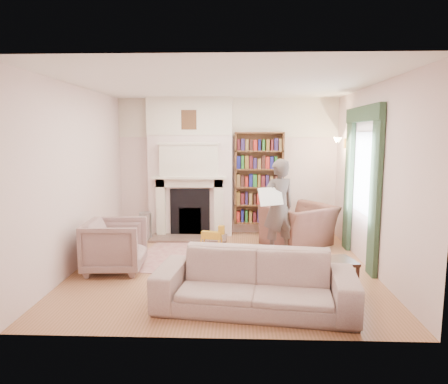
{
  "coord_description": "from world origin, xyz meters",
  "views": [
    {
      "loc": [
        0.23,
        -6.05,
        2.05
      ],
      "look_at": [
        0.0,
        0.25,
        1.15
      ],
      "focal_mm": 32.0,
      "sensor_mm": 36.0,
      "label": 1
    }
  ],
  "objects_px": {
    "armchair_reading": "(299,225)",
    "coffee_table": "(327,277)",
    "bookcase": "(259,178)",
    "man_reading": "(278,207)",
    "sofa": "(255,281)",
    "armchair_left": "(115,246)",
    "paraffin_heater": "(146,226)",
    "rocking_horse": "(211,238)"
  },
  "relations": [
    {
      "from": "armchair_reading",
      "to": "coffee_table",
      "type": "bearing_deg",
      "value": 53.97
    },
    {
      "from": "bookcase",
      "to": "man_reading",
      "type": "height_order",
      "value": "bookcase"
    },
    {
      "from": "sofa",
      "to": "man_reading",
      "type": "height_order",
      "value": "man_reading"
    },
    {
      "from": "bookcase",
      "to": "armchair_left",
      "type": "relative_size",
      "value": 2.14
    },
    {
      "from": "man_reading",
      "to": "paraffin_heater",
      "type": "height_order",
      "value": "man_reading"
    },
    {
      "from": "armchair_left",
      "to": "paraffin_heater",
      "type": "bearing_deg",
      "value": -4.56
    },
    {
      "from": "rocking_horse",
      "to": "armchair_reading",
      "type": "bearing_deg",
      "value": 29.58
    },
    {
      "from": "armchair_left",
      "to": "sofa",
      "type": "height_order",
      "value": "armchair_left"
    },
    {
      "from": "sofa",
      "to": "paraffin_heater",
      "type": "xyz_separation_m",
      "value": [
        -2.02,
        3.1,
        -0.07
      ]
    },
    {
      "from": "sofa",
      "to": "rocking_horse",
      "type": "relative_size",
      "value": 4.27
    },
    {
      "from": "coffee_table",
      "to": "rocking_horse",
      "type": "bearing_deg",
      "value": 120.51
    },
    {
      "from": "bookcase",
      "to": "paraffin_heater",
      "type": "distance_m",
      "value": 2.48
    },
    {
      "from": "coffee_table",
      "to": "paraffin_heater",
      "type": "height_order",
      "value": "paraffin_heater"
    },
    {
      "from": "sofa",
      "to": "armchair_left",
      "type": "bearing_deg",
      "value": 155.39
    },
    {
      "from": "coffee_table",
      "to": "paraffin_heater",
      "type": "bearing_deg",
      "value": 127.96
    },
    {
      "from": "paraffin_heater",
      "to": "rocking_horse",
      "type": "relative_size",
      "value": 1.01
    },
    {
      "from": "bookcase",
      "to": "sofa",
      "type": "distance_m",
      "value": 3.75
    },
    {
      "from": "armchair_reading",
      "to": "paraffin_heater",
      "type": "distance_m",
      "value": 2.98
    },
    {
      "from": "sofa",
      "to": "armchair_reading",
      "type": "bearing_deg",
      "value": 78.77
    },
    {
      "from": "armchair_reading",
      "to": "paraffin_heater",
      "type": "height_order",
      "value": "armchair_reading"
    },
    {
      "from": "man_reading",
      "to": "coffee_table",
      "type": "height_order",
      "value": "man_reading"
    },
    {
      "from": "sofa",
      "to": "coffee_table",
      "type": "xyz_separation_m",
      "value": [
        0.96,
        0.5,
        -0.12
      ]
    },
    {
      "from": "bookcase",
      "to": "coffee_table",
      "type": "xyz_separation_m",
      "value": [
        0.74,
        -3.15,
        -0.95
      ]
    },
    {
      "from": "bookcase",
      "to": "rocking_horse",
      "type": "relative_size",
      "value": 3.39
    },
    {
      "from": "armchair_reading",
      "to": "man_reading",
      "type": "relative_size",
      "value": 0.71
    },
    {
      "from": "armchair_reading",
      "to": "man_reading",
      "type": "xyz_separation_m",
      "value": [
        -0.45,
        -0.6,
        0.45
      ]
    },
    {
      "from": "armchair_reading",
      "to": "man_reading",
      "type": "height_order",
      "value": "man_reading"
    },
    {
      "from": "armchair_left",
      "to": "man_reading",
      "type": "distance_m",
      "value": 2.74
    },
    {
      "from": "sofa",
      "to": "rocking_horse",
      "type": "xyz_separation_m",
      "value": [
        -0.67,
        2.35,
        -0.1
      ]
    },
    {
      "from": "man_reading",
      "to": "coffee_table",
      "type": "bearing_deg",
      "value": 78.2
    },
    {
      "from": "armchair_left",
      "to": "paraffin_heater",
      "type": "distance_m",
      "value": 1.83
    },
    {
      "from": "man_reading",
      "to": "rocking_horse",
      "type": "bearing_deg",
      "value": -34.25
    },
    {
      "from": "armchair_reading",
      "to": "coffee_table",
      "type": "xyz_separation_m",
      "value": [
        0.02,
        -2.31,
        -0.15
      ]
    },
    {
      "from": "bookcase",
      "to": "rocking_horse",
      "type": "distance_m",
      "value": 1.84
    },
    {
      "from": "armchair_reading",
      "to": "coffee_table",
      "type": "height_order",
      "value": "armchair_reading"
    },
    {
      "from": "rocking_horse",
      "to": "sofa",
      "type": "bearing_deg",
      "value": -60.34
    },
    {
      "from": "bookcase",
      "to": "armchair_reading",
      "type": "distance_m",
      "value": 1.36
    },
    {
      "from": "armchair_reading",
      "to": "bookcase",
      "type": "bearing_deg",
      "value": -86.38
    },
    {
      "from": "man_reading",
      "to": "paraffin_heater",
      "type": "relative_size",
      "value": 3.01
    },
    {
      "from": "sofa",
      "to": "coffee_table",
      "type": "relative_size",
      "value": 3.33
    },
    {
      "from": "armchair_reading",
      "to": "armchair_left",
      "type": "bearing_deg",
      "value": -9.5
    },
    {
      "from": "coffee_table",
      "to": "paraffin_heater",
      "type": "relative_size",
      "value": 1.27
    }
  ]
}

